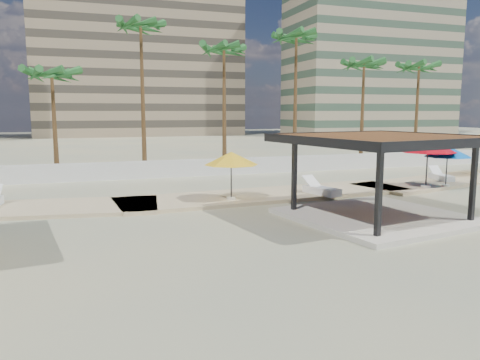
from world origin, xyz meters
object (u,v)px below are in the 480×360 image
at_px(pavilion_central, 380,169).
at_px(lounger_b, 321,190).
at_px(umbrella_c, 428,146).
at_px(lounger_c, 441,177).

relative_size(pavilion_central, lounger_b, 3.25).
xyz_separation_m(umbrella_c, lounger_c, (3.12, 2.28, -2.20)).
height_order(umbrella_c, lounger_c, umbrella_c).
distance_m(pavilion_central, umbrella_c, 8.70).
height_order(umbrella_c, lounger_b, umbrella_c).
bearing_deg(lounger_b, umbrella_c, -103.95).
distance_m(pavilion_central, lounger_c, 12.67).
bearing_deg(lounger_c, umbrella_c, 138.33).
xyz_separation_m(pavilion_central, lounger_b, (0.21, 5.28, -1.72)).
distance_m(pavilion_central, lounger_b, 5.56).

